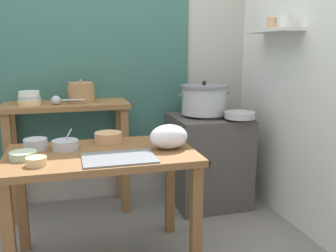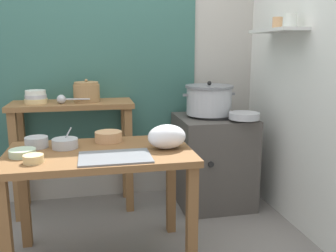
# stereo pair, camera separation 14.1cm
# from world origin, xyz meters

# --- Properties ---
(wall_back) EXTENTS (4.40, 0.12, 2.60)m
(wall_back) POSITION_xyz_m (0.08, 1.10, 1.30)
(wall_back) COLOR #B2ADA3
(wall_back) RESTS_ON ground
(wall_right) EXTENTS (0.30, 3.20, 2.60)m
(wall_right) POSITION_xyz_m (1.40, 0.20, 1.30)
(wall_right) COLOR silver
(wall_right) RESTS_ON ground
(prep_table) EXTENTS (1.10, 0.66, 0.72)m
(prep_table) POSITION_xyz_m (-0.08, -0.01, 0.61)
(prep_table) COLOR brown
(prep_table) RESTS_ON ground
(back_shelf_table) EXTENTS (0.96, 0.40, 0.90)m
(back_shelf_table) POSITION_xyz_m (-0.27, 0.83, 0.68)
(back_shelf_table) COLOR olive
(back_shelf_table) RESTS_ON ground
(stove_block) EXTENTS (0.60, 0.61, 0.78)m
(stove_block) POSITION_xyz_m (0.88, 0.70, 0.38)
(stove_block) COLOR #4C4742
(stove_block) RESTS_ON ground
(steamer_pot) EXTENTS (0.44, 0.40, 0.28)m
(steamer_pot) POSITION_xyz_m (0.84, 0.72, 0.90)
(steamer_pot) COLOR #B7BABF
(steamer_pot) RESTS_ON stove_block
(clay_pot) EXTENTS (0.21, 0.21, 0.18)m
(clay_pot) POSITION_xyz_m (-0.15, 0.83, 0.98)
(clay_pot) COLOR #A37A4C
(clay_pot) RESTS_ON back_shelf_table
(bowl_stack_enamel) EXTENTS (0.17, 0.17, 0.10)m
(bowl_stack_enamel) POSITION_xyz_m (-0.54, 0.82, 0.95)
(bowl_stack_enamel) COLOR #E5C684
(bowl_stack_enamel) RESTS_ON back_shelf_table
(ladle) EXTENTS (0.25, 0.08, 0.07)m
(ladle) POSITION_xyz_m (-0.33, 0.75, 0.94)
(ladle) COLOR #B7BABF
(ladle) RESTS_ON back_shelf_table
(serving_tray) EXTENTS (0.40, 0.28, 0.01)m
(serving_tray) POSITION_xyz_m (0.00, -0.18, 0.72)
(serving_tray) COLOR slate
(serving_tray) RESTS_ON prep_table
(plastic_bag) EXTENTS (0.23, 0.17, 0.15)m
(plastic_bag) POSITION_xyz_m (0.32, -0.05, 0.79)
(plastic_bag) COLOR white
(plastic_bag) RESTS_ON prep_table
(wide_pan) EXTENTS (0.24, 0.24, 0.05)m
(wide_pan) POSITION_xyz_m (1.04, 0.46, 0.81)
(wide_pan) COLOR #B7BABF
(wide_pan) RESTS_ON stove_block
(prep_bowl_0) EXTENTS (0.16, 0.16, 0.13)m
(prep_bowl_0) POSITION_xyz_m (-0.29, 0.09, 0.75)
(prep_bowl_0) COLOR #B7BABF
(prep_bowl_0) RESTS_ON prep_table
(prep_bowl_1) EXTENTS (0.14, 0.14, 0.07)m
(prep_bowl_1) POSITION_xyz_m (-0.46, 0.14, 0.76)
(prep_bowl_1) COLOR #B7BABF
(prep_bowl_1) RESTS_ON prep_table
(prep_bowl_2) EXTENTS (0.18, 0.18, 0.07)m
(prep_bowl_2) POSITION_xyz_m (-0.02, 0.20, 0.76)
(prep_bowl_2) COLOR tan
(prep_bowl_2) RESTS_ON prep_table
(prep_bowl_3) EXTENTS (0.15, 0.15, 0.04)m
(prep_bowl_3) POSITION_xyz_m (-0.51, -0.04, 0.74)
(prep_bowl_3) COLOR #B7D1AD
(prep_bowl_3) RESTS_ON prep_table
(prep_bowl_4) EXTENTS (0.11, 0.11, 0.04)m
(prep_bowl_4) POSITION_xyz_m (-0.43, -0.18, 0.74)
(prep_bowl_4) COLOR #E5C684
(prep_bowl_4) RESTS_ON prep_table
(prep_bowl_5) EXTENTS (0.15, 0.15, 0.04)m
(prep_bowl_5) POSITION_xyz_m (0.37, 0.21, 0.74)
(prep_bowl_5) COLOR #B7BABF
(prep_bowl_5) RESTS_ON prep_table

